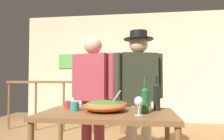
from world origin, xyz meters
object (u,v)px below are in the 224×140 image
(framed_picture, at_px, (67,61))
(serving_table, at_px, (107,122))
(mug_red, at_px, (68,105))
(person_standing_left, at_px, (93,89))
(wine_bottle_dark, at_px, (157,96))
(wine_bottle_green, at_px, (145,99))
(salad_bowl, at_px, (105,105))
(mug_teal, at_px, (75,106))
(tv_console, at_px, (105,112))
(flat_screen_tv, at_px, (105,90))
(wine_glass, at_px, (139,102))
(person_standing_right, at_px, (139,86))
(stair_railing, at_px, (85,99))

(framed_picture, distance_m, serving_table, 3.86)
(mug_red, bearing_deg, person_standing_left, 74.81)
(wine_bottle_dark, bearing_deg, wine_bottle_green, -123.96)
(salad_bowl, distance_m, mug_teal, 0.30)
(wine_bottle_green, distance_m, mug_red, 0.79)
(tv_console, bearing_deg, flat_screen_tv, -90.00)
(wine_bottle_dark, bearing_deg, salad_bowl, -164.54)
(wine_glass, bearing_deg, person_standing_right, 90.40)
(wine_bottle_green, height_order, mug_red, wine_bottle_green)
(serving_table, height_order, person_standing_left, person_standing_left)
(wine_glass, relative_size, person_standing_right, 0.10)
(wine_bottle_dark, xyz_separation_m, person_standing_left, (-0.75, 0.47, 0.05))
(stair_railing, xyz_separation_m, wine_bottle_green, (1.16, -2.21, 0.24))
(flat_screen_tv, bearing_deg, serving_table, -79.56)
(wine_bottle_dark, height_order, person_standing_left, person_standing_left)
(wine_bottle_dark, xyz_separation_m, wine_bottle_green, (-0.12, -0.17, -0.01))
(salad_bowl, relative_size, wine_bottle_dark, 1.21)
(framed_picture, height_order, mug_teal, framed_picture)
(wine_glass, relative_size, mug_red, 1.49)
(flat_screen_tv, distance_m, person_standing_right, 2.59)
(tv_console, relative_size, wine_glass, 5.64)
(flat_screen_tv, height_order, wine_glass, flat_screen_tv)
(salad_bowl, bearing_deg, serving_table, -41.98)
(mug_red, xyz_separation_m, person_standing_left, (0.14, 0.51, 0.14))
(person_standing_left, relative_size, person_standing_right, 0.97)
(tv_console, height_order, mug_red, mug_red)
(wine_bottle_dark, bearing_deg, wine_glass, -119.98)
(person_standing_left, bearing_deg, tv_console, -66.48)
(tv_console, xyz_separation_m, mug_teal, (0.24, -3.07, 0.55))
(mug_red, bearing_deg, wine_bottle_green, -9.82)
(wine_glass, bearing_deg, mug_teal, 164.54)
(wine_glass, relative_size, mug_teal, 1.27)
(person_standing_left, bearing_deg, wine_bottle_dark, 164.63)
(flat_screen_tv, height_order, salad_bowl, flat_screen_tv)
(framed_picture, xyz_separation_m, wine_glass, (1.92, -3.53, -0.66))
(mug_red, bearing_deg, wine_glass, -20.01)
(wine_glass, distance_m, mug_red, 0.76)
(tv_console, relative_size, person_standing_left, 0.56)
(tv_console, relative_size, mug_teal, 7.18)
(framed_picture, distance_m, flat_screen_tv, 1.34)
(salad_bowl, bearing_deg, person_standing_right, 62.95)
(tv_console, xyz_separation_m, wine_bottle_dark, (1.03, -2.94, 0.65))
(person_standing_left, bearing_deg, mug_teal, 103.39)
(wine_bottle_green, xyz_separation_m, mug_red, (-0.77, 0.13, -0.08))
(stair_railing, relative_size, flat_screen_tv, 4.24)
(wine_bottle_green, bearing_deg, wine_glass, -114.00)
(tv_console, xyz_separation_m, flat_screen_tv, (0.00, -0.03, 0.53))
(stair_railing, distance_m, tv_console, 1.02)
(framed_picture, xyz_separation_m, stair_railing, (0.82, -1.20, -0.88))
(tv_console, height_order, wine_glass, wine_glass)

